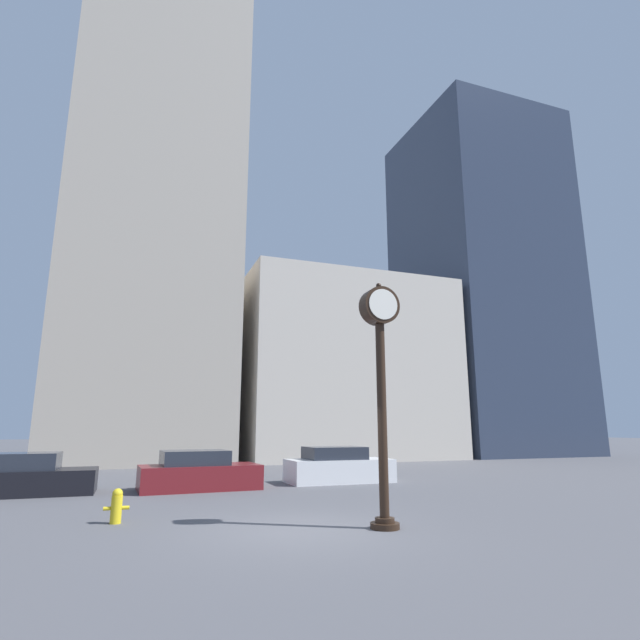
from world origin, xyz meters
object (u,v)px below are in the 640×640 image
Objects in this scene: car_maroon at (199,473)px; car_white at (338,467)px; car_black at (22,477)px; fire_hydrant_near at (117,506)px; street_clock at (381,364)px.

car_white is at bearing 2.74° from car_maroon.
car_maroon is at bearing -4.85° from car_black.
car_white reaches higher than car_black.
car_black reaches higher than fire_hydrant_near.
car_maroon is at bearing 109.18° from street_clock.
street_clock is at bearing -106.33° from car_white.
fire_hydrant_near is (-5.26, 2.54, -3.04)m from street_clock.
car_maroon is 5.52× the size of fire_hydrant_near.
street_clock is at bearing -46.70° from car_black.
car_maroon is 5.39m from car_white.
car_white reaches higher than car_maroon.
car_black is at bearing 133.60° from street_clock.
car_white is at bearing 0.36° from car_black.
street_clock is 7.20× the size of fire_hydrant_near.
car_black is (-8.19, 8.60, -2.88)m from street_clock.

